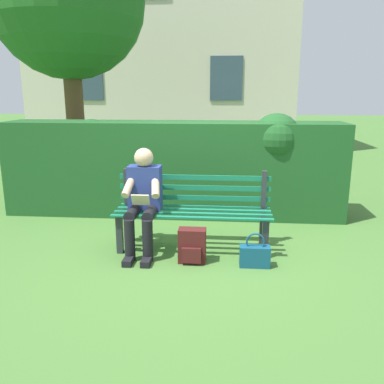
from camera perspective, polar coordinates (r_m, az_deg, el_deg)
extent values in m
plane|color=#477533|center=(4.87, 0.10, -8.05)|extent=(60.00, 60.00, 0.00)
cube|color=#2D3338|center=(4.62, 10.33, -6.49)|extent=(0.07, 0.07, 0.46)
cube|color=#2D3338|center=(4.75, -10.20, -5.89)|extent=(0.07, 0.07, 0.46)
cube|color=#2D3338|center=(4.97, 9.95, -4.99)|extent=(0.07, 0.07, 0.46)
cube|color=#2D3338|center=(5.09, -9.12, -4.48)|extent=(0.07, 0.07, 0.46)
cube|color=#197251|center=(4.94, 0.34, -1.99)|extent=(1.83, 0.06, 0.02)
cube|color=#197251|center=(4.79, 0.19, -2.51)|extent=(1.83, 0.06, 0.02)
cube|color=#197251|center=(4.64, 0.02, -3.06)|extent=(1.83, 0.06, 0.02)
cube|color=#197251|center=(4.49, -0.15, -3.64)|extent=(1.83, 0.06, 0.02)
cube|color=#2D3338|center=(4.88, 10.14, 0.41)|extent=(0.06, 0.06, 0.45)
cube|color=#2D3338|center=(5.01, -9.22, 0.79)|extent=(0.06, 0.06, 0.45)
cube|color=#197251|center=(4.90, 0.33, -0.83)|extent=(1.83, 0.02, 0.06)
cube|color=#197251|center=(4.87, 0.33, 0.61)|extent=(1.83, 0.02, 0.06)
cube|color=#197251|center=(4.84, 0.33, 2.06)|extent=(1.83, 0.02, 0.06)
cube|color=navy|center=(4.74, -6.67, 0.61)|extent=(0.38, 0.22, 0.52)
sphere|color=#D8AD8C|center=(4.65, -6.84, 4.86)|extent=(0.22, 0.22, 0.22)
cylinder|color=black|center=(4.58, -5.88, -2.94)|extent=(0.13, 0.42, 0.13)
cylinder|color=black|center=(4.63, -8.32, -2.86)|extent=(0.13, 0.42, 0.13)
cylinder|color=black|center=(4.47, -6.30, -6.89)|extent=(0.12, 0.12, 0.48)
cylinder|color=black|center=(4.52, -8.81, -6.77)|extent=(0.12, 0.12, 0.48)
cube|color=black|center=(4.48, -6.43, -9.68)|extent=(0.10, 0.24, 0.07)
cube|color=black|center=(4.52, -8.95, -9.54)|extent=(0.10, 0.24, 0.07)
cylinder|color=#D8AD8C|center=(4.57, -5.20, 0.91)|extent=(0.14, 0.32, 0.26)
cylinder|color=#D8AD8C|center=(4.63, -8.86, 0.98)|extent=(0.14, 0.32, 0.26)
cube|color=beige|center=(4.51, -7.30, -1.12)|extent=(0.20, 0.07, 0.13)
cube|color=#1E5123|center=(6.13, -2.70, 3.36)|extent=(5.03, 0.78, 1.40)
sphere|color=#1E5123|center=(5.93, 11.84, 7.52)|extent=(0.70, 0.70, 0.70)
sphere|color=#1E5123|center=(6.43, -13.92, 7.25)|extent=(0.62, 0.62, 0.62)
cylinder|color=brown|center=(8.01, -16.17, 9.84)|extent=(0.34, 0.34, 2.65)
sphere|color=#236023|center=(8.15, -17.25, 24.55)|extent=(2.74, 2.74, 2.74)
sphere|color=#236023|center=(8.73, -20.52, 21.73)|extent=(1.64, 1.64, 1.64)
cube|color=beige|center=(13.50, -4.10, 22.86)|extent=(7.93, 3.03, 7.86)
cube|color=#334756|center=(11.65, 4.88, 15.73)|extent=(0.90, 0.04, 1.20)
cube|color=#334756|center=(12.33, -14.60, 15.25)|extent=(0.90, 0.04, 1.20)
cube|color=#4C1919|center=(4.45, 0.02, -7.57)|extent=(0.30, 0.16, 0.38)
cube|color=#4C1919|center=(4.38, -0.10, -8.99)|extent=(0.21, 0.04, 0.17)
cylinder|color=#4C1919|center=(4.53, 1.27, -6.94)|extent=(0.04, 0.04, 0.23)
cylinder|color=#4C1919|center=(4.54, -1.02, -6.87)|extent=(0.04, 0.04, 0.23)
cube|color=navy|center=(4.42, 8.87, -8.98)|extent=(0.32, 0.14, 0.23)
torus|color=navy|center=(4.36, 8.95, -6.99)|extent=(0.20, 0.02, 0.20)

